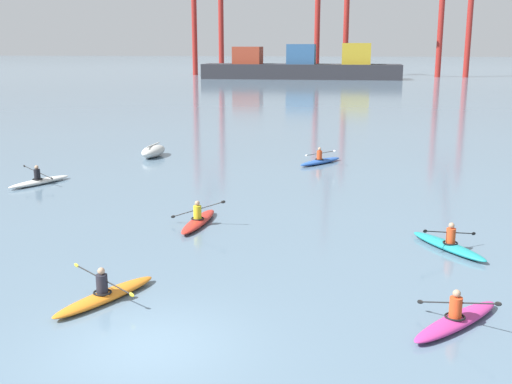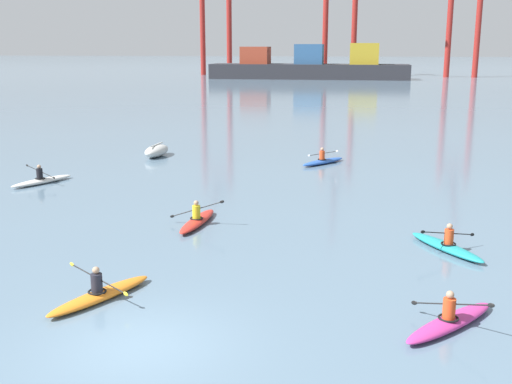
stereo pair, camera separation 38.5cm
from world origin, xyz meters
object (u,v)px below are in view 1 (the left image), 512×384
(kayak_blue, at_px, (320,161))
(kayak_magenta, at_px, (457,319))
(kayak_orange, at_px, (105,295))
(kayak_red, at_px, (198,220))
(kayak_white, at_px, (39,181))
(kayak_teal, at_px, (448,245))
(container_barge, at_px, (302,67))
(capsized_dinghy, at_px, (153,151))

(kayak_blue, bearing_deg, kayak_magenta, -78.15)
(kayak_orange, xyz_separation_m, kayak_red, (0.69, 7.37, 0.00))
(kayak_white, relative_size, kayak_magenta, 1.11)
(kayak_white, distance_m, kayak_teal, 19.60)
(kayak_white, height_order, kayak_teal, same)
(container_barge, distance_m, kayak_white, 102.15)
(container_barge, height_order, kayak_teal, container_barge)
(kayak_magenta, bearing_deg, kayak_orange, 178.96)
(kayak_orange, bearing_deg, kayak_red, 84.64)
(kayak_teal, bearing_deg, kayak_white, 158.14)
(capsized_dinghy, height_order, kayak_white, kayak_white)
(container_barge, relative_size, kayak_red, 11.70)
(capsized_dinghy, xyz_separation_m, kayak_orange, (5.57, -21.33, -0.18))
(container_barge, bearing_deg, kayak_red, -87.39)
(container_barge, height_order, kayak_red, container_barge)
(capsized_dinghy, xyz_separation_m, kayak_teal, (15.11, -15.59, -0.18))
(kayak_teal, bearing_deg, capsized_dinghy, 134.11)
(capsized_dinghy, height_order, kayak_red, kayak_red)
(container_barge, xyz_separation_m, kayak_magenta, (13.12, -115.23, -2.26))
(kayak_white, xyz_separation_m, kayak_orange, (8.65, -13.05, -0.00))
(capsized_dinghy, relative_size, kayak_teal, 0.84)
(capsized_dinghy, relative_size, kayak_white, 0.80)
(kayak_red, xyz_separation_m, kayak_teal, (8.85, -1.62, -0.00))
(kayak_orange, distance_m, kayak_red, 7.40)
(kayak_orange, height_order, kayak_blue, same)
(kayak_white, relative_size, kayak_teal, 1.05)
(kayak_orange, xyz_separation_m, kayak_blue, (4.56, 20.59, 0.00))
(kayak_blue, bearing_deg, kayak_orange, -102.48)
(capsized_dinghy, bearing_deg, kayak_orange, -75.37)
(capsized_dinghy, xyz_separation_m, kayak_red, (6.26, -13.96, -0.18))
(container_barge, bearing_deg, kayak_blue, -84.70)
(container_barge, bearing_deg, kayak_white, -92.49)
(kayak_red, bearing_deg, kayak_blue, 73.70)
(capsized_dinghy, bearing_deg, kayak_blue, -4.23)
(kayak_magenta, bearing_deg, container_barge, 96.50)
(kayak_blue, bearing_deg, kayak_white, -150.28)
(container_barge, xyz_separation_m, capsized_dinghy, (-1.36, -93.74, -2.08))
(kayak_white, xyz_separation_m, kayak_magenta, (17.56, -13.21, -0.00))
(capsized_dinghy, relative_size, kayak_red, 0.78)
(kayak_red, height_order, kayak_magenta, kayak_red)
(kayak_magenta, bearing_deg, kayak_white, 143.05)
(kayak_white, height_order, kayak_magenta, kayak_magenta)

